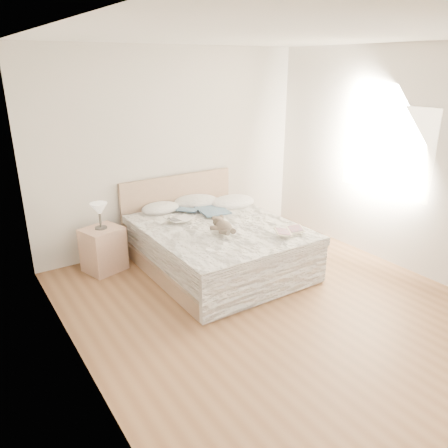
{
  "coord_description": "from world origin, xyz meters",
  "views": [
    {
      "loc": [
        -2.72,
        -3.13,
        2.47
      ],
      "look_at": [
        0.04,
        1.05,
        0.62
      ],
      "focal_mm": 35.0,
      "sensor_mm": 36.0,
      "label": 1
    }
  ],
  "objects_px": {
    "childrens_book": "(289,231)",
    "bed": "(215,244)",
    "nightstand": "(103,249)",
    "teddy_bear": "(224,232)",
    "table_lamp": "(99,210)",
    "photo_book": "(180,220)"
  },
  "relations": [
    {
      "from": "childrens_book",
      "to": "bed",
      "type": "bearing_deg",
      "value": 152.21
    },
    {
      "from": "nightstand",
      "to": "teddy_bear",
      "type": "distance_m",
      "value": 1.59
    },
    {
      "from": "table_lamp",
      "to": "teddy_bear",
      "type": "bearing_deg",
      "value": -46.11
    },
    {
      "from": "table_lamp",
      "to": "nightstand",
      "type": "bearing_deg",
      "value": -89.15
    },
    {
      "from": "nightstand",
      "to": "table_lamp",
      "type": "relative_size",
      "value": 1.73
    },
    {
      "from": "nightstand",
      "to": "childrens_book",
      "type": "xyz_separation_m",
      "value": [
        1.75,
        -1.48,
        0.35
      ]
    },
    {
      "from": "childrens_book",
      "to": "teddy_bear",
      "type": "height_order",
      "value": "teddy_bear"
    },
    {
      "from": "bed",
      "to": "teddy_bear",
      "type": "distance_m",
      "value": 0.56
    },
    {
      "from": "bed",
      "to": "table_lamp",
      "type": "bearing_deg",
      "value": 150.32
    },
    {
      "from": "bed",
      "to": "childrens_book",
      "type": "bearing_deg",
      "value": -56.38
    },
    {
      "from": "childrens_book",
      "to": "teddy_bear",
      "type": "distance_m",
      "value": 0.77
    },
    {
      "from": "nightstand",
      "to": "photo_book",
      "type": "relative_size",
      "value": 1.87
    },
    {
      "from": "nightstand",
      "to": "teddy_bear",
      "type": "relative_size",
      "value": 1.79
    },
    {
      "from": "bed",
      "to": "nightstand",
      "type": "relative_size",
      "value": 3.83
    },
    {
      "from": "nightstand",
      "to": "photo_book",
      "type": "height_order",
      "value": "photo_book"
    },
    {
      "from": "nightstand",
      "to": "childrens_book",
      "type": "relative_size",
      "value": 1.48
    },
    {
      "from": "photo_book",
      "to": "teddy_bear",
      "type": "xyz_separation_m",
      "value": [
        0.21,
        -0.69,
        0.02
      ]
    },
    {
      "from": "nightstand",
      "to": "photo_book",
      "type": "distance_m",
      "value": 1.03
    },
    {
      "from": "table_lamp",
      "to": "teddy_bear",
      "type": "xyz_separation_m",
      "value": [
        1.08,
        -1.12,
        -0.14
      ]
    },
    {
      "from": "bed",
      "to": "nightstand",
      "type": "distance_m",
      "value": 1.41
    },
    {
      "from": "teddy_bear",
      "to": "photo_book",
      "type": "bearing_deg",
      "value": 107.08
    },
    {
      "from": "bed",
      "to": "childrens_book",
      "type": "distance_m",
      "value": 1.0
    }
  ]
}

